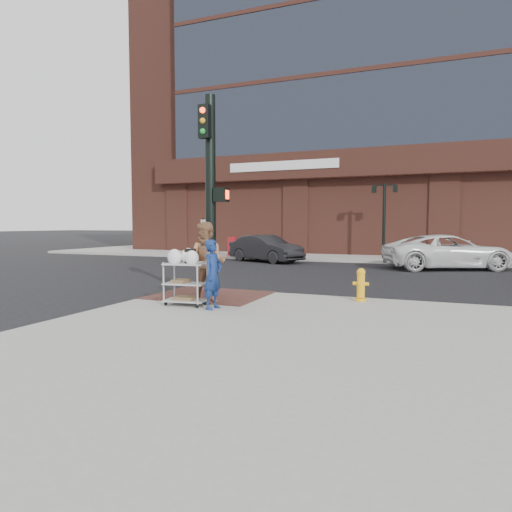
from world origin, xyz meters
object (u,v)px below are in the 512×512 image
at_px(pedestrian_tan, 207,262).
at_px(minivan_white, 448,252).
at_px(lamp_post, 384,212).
at_px(utility_cart, 186,280).
at_px(woman_blue, 213,274).
at_px(sedan_dark, 266,249).
at_px(fire_hydrant, 361,284).
at_px(traffic_signal_pole, 211,190).

xyz_separation_m(pedestrian_tan, minivan_white, (5.30, 12.31, -0.33)).
xyz_separation_m(lamp_post, utility_cart, (-2.41, -16.59, -1.89)).
bearing_deg(pedestrian_tan, woman_blue, -62.09).
bearing_deg(utility_cart, sedan_dark, 103.40).
bearing_deg(minivan_white, woman_blue, 135.83).
relative_size(lamp_post, fire_hydrant, 5.08).
height_order(traffic_signal_pole, sedan_dark, traffic_signal_pole).
xyz_separation_m(lamp_post, sedan_dark, (-5.61, -3.19, -1.91)).
height_order(utility_cart, fire_hydrant, utility_cart).
height_order(traffic_signal_pole, pedestrian_tan, traffic_signal_pole).
xyz_separation_m(traffic_signal_pole, fire_hydrant, (3.62, 0.68, -2.28)).
xyz_separation_m(traffic_signal_pole, pedestrian_tan, (0.36, -0.87, -1.74)).
distance_m(traffic_signal_pole, pedestrian_tan, 1.98).
relative_size(traffic_signal_pole, sedan_dark, 1.17).
relative_size(woman_blue, utility_cart, 1.17).
relative_size(traffic_signal_pole, fire_hydrant, 6.34).
relative_size(minivan_white, utility_cart, 4.26).
distance_m(lamp_post, sedan_dark, 6.73).
bearing_deg(lamp_post, fire_hydrant, -85.50).
bearing_deg(pedestrian_tan, utility_cart, -129.48).
bearing_deg(utility_cart, woman_blue, -11.09).
bearing_deg(lamp_post, sedan_dark, -150.39).
bearing_deg(pedestrian_tan, fire_hydrant, 16.58).
relative_size(lamp_post, pedestrian_tan, 2.13).
height_order(traffic_signal_pole, fire_hydrant, traffic_signal_pole).
xyz_separation_m(utility_cart, fire_hydrant, (3.56, 2.04, -0.18)).
distance_m(traffic_signal_pole, utility_cart, 2.50).
distance_m(lamp_post, pedestrian_tan, 16.31).
relative_size(sedan_dark, fire_hydrant, 5.42).
relative_size(sedan_dark, minivan_white, 0.78).
xyz_separation_m(traffic_signal_pole, utility_cart, (0.06, -1.36, -2.10)).
height_order(lamp_post, minivan_white, lamp_post).
xyz_separation_m(traffic_signal_pole, minivan_white, (5.66, 11.44, -2.07)).
distance_m(woman_blue, sedan_dark, 14.13).
bearing_deg(minivan_white, pedestrian_tan, 132.95).
bearing_deg(sedan_dark, utility_cart, -142.58).
xyz_separation_m(sedan_dark, utility_cart, (3.19, -13.41, 0.03)).
height_order(woman_blue, fire_hydrant, woman_blue).
height_order(woman_blue, sedan_dark, woman_blue).
bearing_deg(fire_hydrant, traffic_signal_pole, -169.43).
height_order(lamp_post, traffic_signal_pole, traffic_signal_pole).
xyz_separation_m(woman_blue, fire_hydrant, (2.79, 2.19, -0.35)).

